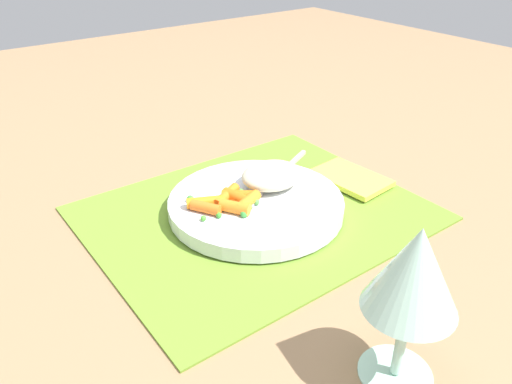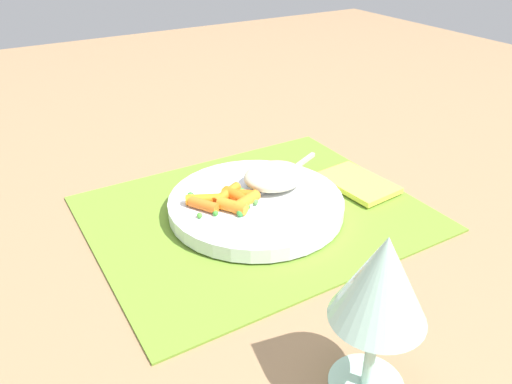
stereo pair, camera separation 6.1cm
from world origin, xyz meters
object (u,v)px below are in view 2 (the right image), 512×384
napkin (358,183)px  wine_glass (382,284)px  plate (256,205)px  fork (270,186)px  carrot_portion (227,200)px  rice_mound (274,176)px

napkin → wine_glass: bearing=50.6°
plate → fork: (-0.03, -0.02, 0.01)m
carrot_portion → wine_glass: 0.32m
carrot_portion → napkin: (-0.21, 0.02, -0.02)m
plate → rice_mound: bearing=-156.9°
wine_glass → fork: bearing=-106.9°
rice_mound → napkin: (-0.13, 0.03, -0.03)m
wine_glass → napkin: (-0.23, -0.28, -0.11)m
plate → fork: fork is taller
carrot_portion → napkin: carrot_portion is taller
fork → wine_glass: (0.10, 0.31, 0.09)m
napkin → plate: bearing=-5.2°
plate → wine_glass: wine_glass is taller
carrot_portion → fork: 0.08m
wine_glass → rice_mound: bearing=-108.1°
carrot_portion → rice_mound: bearing=-172.5°
plate → wine_glass: (0.06, 0.30, 0.10)m
plate → fork: size_ratio=1.23×
plate → wine_glass: 0.32m
fork → carrot_portion: bearing=6.7°
plate → napkin: plate is taller
wine_glass → napkin: bearing=-129.4°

